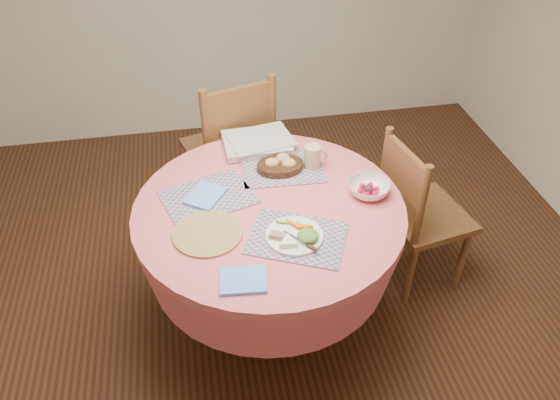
{
  "coord_description": "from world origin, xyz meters",
  "views": [
    {
      "loc": [
        -0.3,
        -1.88,
        2.32
      ],
      "look_at": [
        0.05,
        0.0,
        0.78
      ],
      "focal_mm": 35.0,
      "sensor_mm": 36.0,
      "label": 1
    }
  ],
  "objects_px": {
    "chair_right": "(418,211)",
    "fruit_bowl": "(369,189)",
    "dinner_plate": "(297,235)",
    "bread_bowl": "(280,164)",
    "chair_back": "(232,148)",
    "wicker_trivet": "(208,233)",
    "latte_mug": "(313,157)",
    "dining_table": "(270,238)"
  },
  "relations": [
    {
      "from": "chair_right",
      "to": "fruit_bowl",
      "type": "height_order",
      "value": "chair_right"
    },
    {
      "from": "chair_right",
      "to": "latte_mug",
      "type": "bearing_deg",
      "value": 67.07
    },
    {
      "from": "chair_back",
      "to": "wicker_trivet",
      "type": "xyz_separation_m",
      "value": [
        -0.2,
        -0.97,
        0.22
      ]
    },
    {
      "from": "chair_right",
      "to": "bread_bowl",
      "type": "relative_size",
      "value": 3.99
    },
    {
      "from": "chair_back",
      "to": "wicker_trivet",
      "type": "bearing_deg",
      "value": 62.02
    },
    {
      "from": "fruit_bowl",
      "to": "chair_back",
      "type": "bearing_deg",
      "value": 123.88
    },
    {
      "from": "latte_mug",
      "to": "dining_table",
      "type": "bearing_deg",
      "value": -135.07
    },
    {
      "from": "dining_table",
      "to": "chair_back",
      "type": "height_order",
      "value": "chair_back"
    },
    {
      "from": "wicker_trivet",
      "to": "bread_bowl",
      "type": "xyz_separation_m",
      "value": [
        0.39,
        0.41,
        0.03
      ]
    },
    {
      "from": "wicker_trivet",
      "to": "bread_bowl",
      "type": "height_order",
      "value": "bread_bowl"
    },
    {
      "from": "dining_table",
      "to": "latte_mug",
      "type": "distance_m",
      "value": 0.45
    },
    {
      "from": "latte_mug",
      "to": "chair_right",
      "type": "bearing_deg",
      "value": -12.08
    },
    {
      "from": "latte_mug",
      "to": "wicker_trivet",
      "type": "bearing_deg",
      "value": -144.12
    },
    {
      "from": "chair_right",
      "to": "bread_bowl",
      "type": "height_order",
      "value": "chair_right"
    },
    {
      "from": "latte_mug",
      "to": "fruit_bowl",
      "type": "height_order",
      "value": "latte_mug"
    },
    {
      "from": "chair_back",
      "to": "dinner_plate",
      "type": "height_order",
      "value": "chair_back"
    },
    {
      "from": "dinner_plate",
      "to": "bread_bowl",
      "type": "distance_m",
      "value": 0.5
    },
    {
      "from": "fruit_bowl",
      "to": "dining_table",
      "type": "bearing_deg",
      "value": -179.02
    },
    {
      "from": "chair_right",
      "to": "latte_mug",
      "type": "relative_size",
      "value": 7.84
    },
    {
      "from": "dinner_plate",
      "to": "latte_mug",
      "type": "distance_m",
      "value": 0.53
    },
    {
      "from": "dining_table",
      "to": "latte_mug",
      "type": "relative_size",
      "value": 10.6
    },
    {
      "from": "chair_right",
      "to": "chair_back",
      "type": "height_order",
      "value": "chair_back"
    },
    {
      "from": "dinner_plate",
      "to": "bread_bowl",
      "type": "bearing_deg",
      "value": 87.24
    },
    {
      "from": "dinner_plate",
      "to": "latte_mug",
      "type": "xyz_separation_m",
      "value": [
        0.18,
        0.5,
        0.04
      ]
    },
    {
      "from": "chair_back",
      "to": "bread_bowl",
      "type": "relative_size",
      "value": 4.47
    },
    {
      "from": "chair_right",
      "to": "bread_bowl",
      "type": "distance_m",
      "value": 0.78
    },
    {
      "from": "wicker_trivet",
      "to": "fruit_bowl",
      "type": "height_order",
      "value": "fruit_bowl"
    },
    {
      "from": "dinner_plate",
      "to": "bread_bowl",
      "type": "xyz_separation_m",
      "value": [
        0.02,
        0.5,
        0.01
      ]
    },
    {
      "from": "dining_table",
      "to": "chair_right",
      "type": "height_order",
      "value": "chair_right"
    },
    {
      "from": "dinner_plate",
      "to": "chair_back",
      "type": "bearing_deg",
      "value": 98.69
    },
    {
      "from": "bread_bowl",
      "to": "wicker_trivet",
      "type": "bearing_deg",
      "value": -133.79
    },
    {
      "from": "dining_table",
      "to": "latte_mug",
      "type": "height_order",
      "value": "latte_mug"
    },
    {
      "from": "latte_mug",
      "to": "fruit_bowl",
      "type": "xyz_separation_m",
      "value": [
        0.21,
        -0.25,
        -0.03
      ]
    },
    {
      "from": "latte_mug",
      "to": "fruit_bowl",
      "type": "distance_m",
      "value": 0.33
    },
    {
      "from": "chair_back",
      "to": "dining_table",
      "type": "bearing_deg",
      "value": 79.71
    },
    {
      "from": "dining_table",
      "to": "bread_bowl",
      "type": "height_order",
      "value": "bread_bowl"
    },
    {
      "from": "chair_right",
      "to": "dinner_plate",
      "type": "relative_size",
      "value": 3.78
    },
    {
      "from": "wicker_trivet",
      "to": "latte_mug",
      "type": "bearing_deg",
      "value": 35.88
    },
    {
      "from": "chair_back",
      "to": "fruit_bowl",
      "type": "relative_size",
      "value": 4.63
    },
    {
      "from": "chair_right",
      "to": "chair_back",
      "type": "distance_m",
      "value": 1.14
    },
    {
      "from": "wicker_trivet",
      "to": "bread_bowl",
      "type": "distance_m",
      "value": 0.56
    },
    {
      "from": "chair_right",
      "to": "latte_mug",
      "type": "height_order",
      "value": "chair_right"
    }
  ]
}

